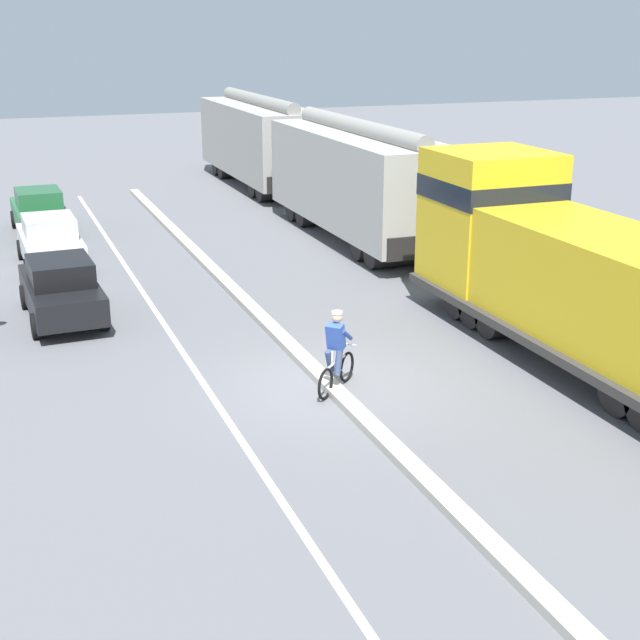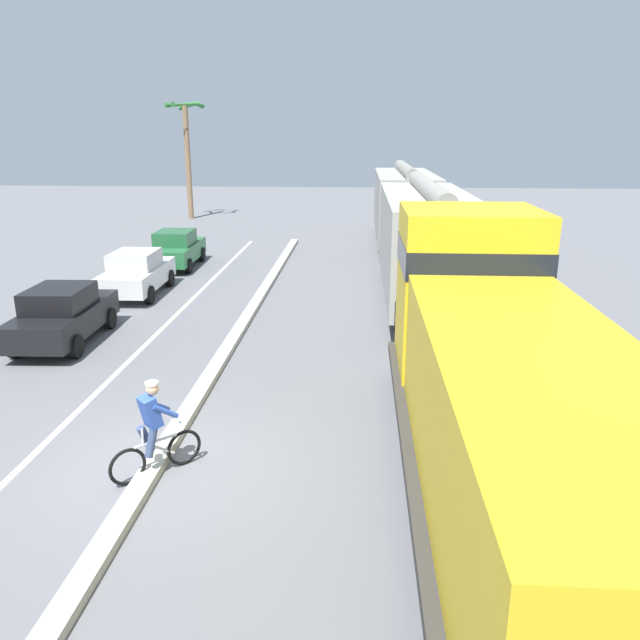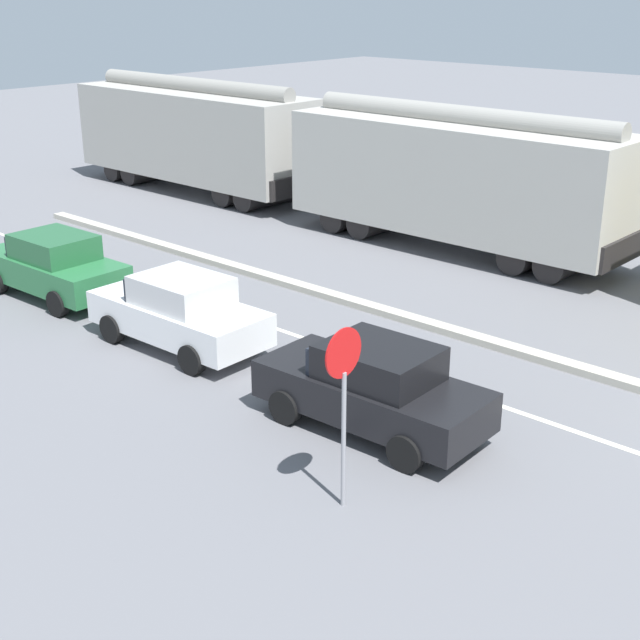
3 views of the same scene
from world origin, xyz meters
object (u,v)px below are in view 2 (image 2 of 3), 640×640
Objects in this scene: hopper_car_middle at (404,205)px; parked_car_white at (137,273)px; cyclist at (154,432)px; palm_tree_near at (186,135)px; locomotive at (499,383)px; parked_car_green at (176,249)px; hopper_car_lead at (426,242)px; parked_car_black at (63,315)px.

parked_car_white is at bearing -131.89° from hopper_car_middle.
cyclist is 34.80m from palm_tree_near.
parked_car_green is (-10.34, 17.11, -0.98)m from locomotive.
hopper_car_middle reaches higher than parked_car_green.
locomotive is 20.02m from parked_car_green.
hopper_car_lead is at bearing -25.62° from parked_car_green.
hopper_car_middle is at bearing 76.50° from cyclist.
parked_car_white is at bearing -90.44° from parked_car_green.
palm_tree_near reaches higher than parked_car_green.
parked_car_white is at bearing -80.20° from palm_tree_near.
parked_car_green is at bearing -147.28° from hopper_car_middle.
parked_car_white is 2.47× the size of cyclist.
hopper_car_lead is 1.00× the size of hopper_car_middle.
palm_tree_near reaches higher than cyclist.
parked_car_green is at bearing 104.92° from cyclist.
palm_tree_near is (-3.46, 26.60, 4.75)m from parked_car_black.
hopper_car_middle is 20.09m from parked_car_black.
palm_tree_near is at bearing 103.91° from cyclist.
parked_car_white and parked_car_green have the same top height.
locomotive is 1.10× the size of hopper_car_lead.
hopper_car_middle is at bearing 32.72° from parked_car_green.
cyclist is (-5.74, -23.90, -1.26)m from hopper_car_middle.
parked_car_white is (-10.38, -11.57, -1.26)m from hopper_car_middle.
locomotive reaches higher than parked_car_white.
cyclist is (-5.74, -12.30, -1.26)m from hopper_car_lead.
locomotive reaches higher than hopper_car_lead.
locomotive is 1.10× the size of hopper_car_middle.
hopper_car_middle reaches higher than parked_car_white.
hopper_car_lead and hopper_car_middle have the same top height.
parked_car_black is at bearing -82.58° from palm_tree_near.
hopper_car_middle is (0.00, 23.76, 0.28)m from locomotive.
hopper_car_lead reaches higher than parked_car_white.
cyclist is (-5.74, -0.15, -0.98)m from locomotive.
parked_car_white is at bearing 130.40° from locomotive.
locomotive reaches higher than hopper_car_middle.
palm_tree_near is (-8.29, 33.46, 4.75)m from cyclist.
parked_car_green is (-10.34, -6.64, -1.26)m from hopper_car_middle.
parked_car_white is (-10.38, 0.03, -1.26)m from hopper_car_lead.
locomotive is 16.04m from parked_car_white.
parked_car_black is at bearing -121.78° from hopper_car_middle.
hopper_car_lead is 6.18× the size of cyclist.
hopper_car_lead is 13.63m from cyclist.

